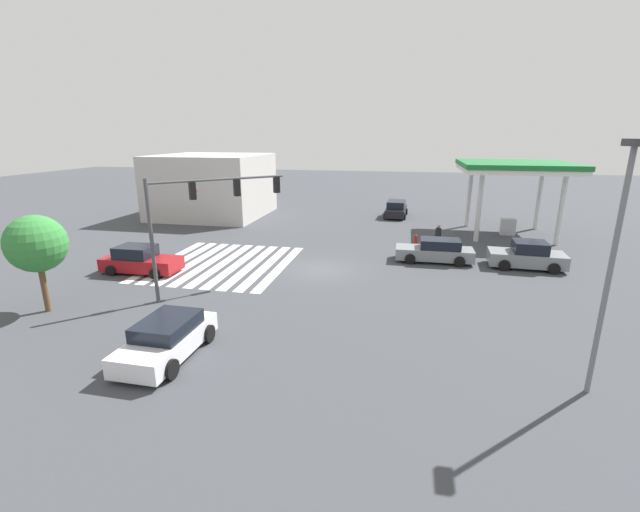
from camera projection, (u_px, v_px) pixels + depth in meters
ground_plane at (320, 269)px, 25.92m from camera, size 144.76×144.76×0.00m
crosswalk_markings at (223, 263)px, 27.13m from camera, size 9.35×8.20×0.01m
traffic_signal_mast at (202, 206)px, 21.00m from camera, size 5.10×5.10×5.99m
car_0 at (396, 209)px, 42.29m from camera, size 4.66×2.27×1.61m
car_1 at (436, 251)px, 27.35m from camera, size 2.02×4.84×1.49m
car_2 at (140, 260)px, 25.25m from camera, size 2.13×4.53×1.60m
car_3 at (527, 256)px, 26.08m from camera, size 2.38×4.46×1.66m
car_4 at (167, 338)px, 15.67m from camera, size 4.42×2.23×1.43m
gas_station_canopy at (515, 170)px, 33.46m from camera, size 8.25×8.25×5.81m
corner_building at (213, 186)px, 42.47m from camera, size 10.06×10.06×5.98m
pedestrian at (438, 235)px, 30.54m from camera, size 0.41×0.41×1.69m
street_light_pole_a at (614, 250)px, 12.34m from camera, size 0.80×0.36×7.79m
tree_corner_a at (36, 244)px, 18.96m from camera, size 2.56×2.56×4.51m
fire_hydrant at (415, 240)px, 31.21m from camera, size 0.22×0.22×0.86m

